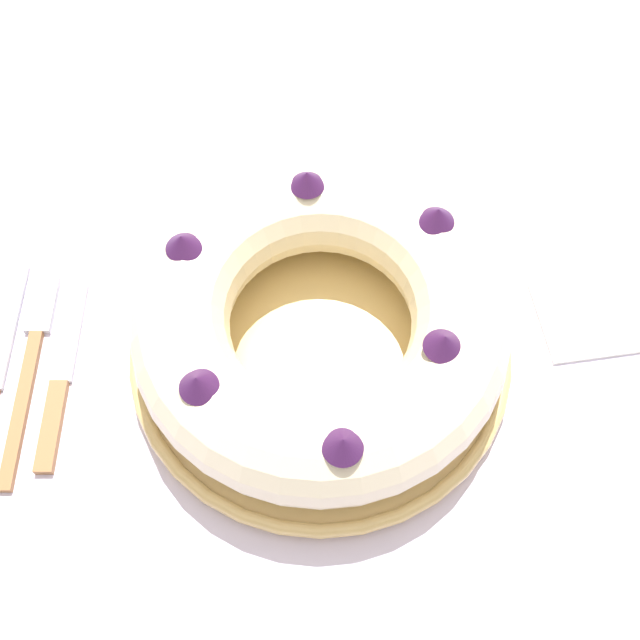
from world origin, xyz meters
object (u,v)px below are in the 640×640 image
object	(u,v)px
bundt_cake	(320,320)
cake_knife	(59,386)
fork	(30,361)
serving_dish	(320,347)
napkin	(607,310)

from	to	relation	value
bundt_cake	cake_knife	world-z (taller)	bundt_cake
fork	cake_knife	world-z (taller)	cake_knife
bundt_cake	serving_dish	bearing A→B (deg)	57.20
serving_dish	fork	size ratio (longest dim) A/B	1.66
serving_dish	napkin	world-z (taller)	serving_dish
serving_dish	cake_knife	distance (m)	0.24
bundt_cake	cake_knife	size ratio (longest dim) A/B	1.72
fork	cake_knife	distance (m)	0.04
cake_knife	napkin	xyz separation A→B (m)	(0.50, 0.08, -0.00)
napkin	serving_dish	bearing A→B (deg)	-171.26
napkin	fork	bearing A→B (deg)	-174.31
fork	cake_knife	bearing A→B (deg)	-41.21
fork	cake_knife	xyz separation A→B (m)	(0.03, -0.02, -0.00)
serving_dish	bundt_cake	xyz separation A→B (m)	(-0.00, -0.00, 0.05)
fork	napkin	xyz separation A→B (m)	(0.53, 0.05, -0.00)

